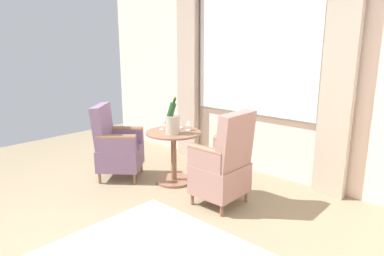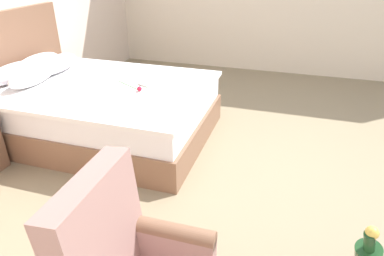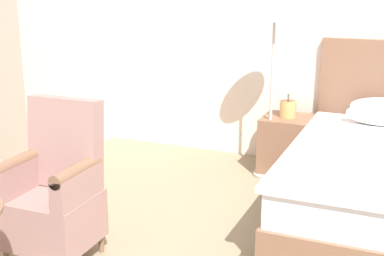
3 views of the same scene
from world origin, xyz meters
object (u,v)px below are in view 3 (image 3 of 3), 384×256
nightstand (286,145)px  floor_lamp_brass (274,29)px  armchair_by_window (55,193)px  bedside_lamp (289,88)px

nightstand → floor_lamp_brass: bearing=-125.5°
floor_lamp_brass → armchair_by_window: bearing=-113.5°
nightstand → floor_lamp_brass: floor_lamp_brass is taller
nightstand → armchair_by_window: size_ratio=0.52×
nightstand → bedside_lamp: bedside_lamp is taller
bedside_lamp → floor_lamp_brass: (-0.12, -0.17, 0.55)m
bedside_lamp → armchair_by_window: armchair_by_window is taller
nightstand → floor_lamp_brass: 1.12m
floor_lamp_brass → armchair_by_window: floor_lamp_brass is taller
bedside_lamp → floor_lamp_brass: bearing=-125.5°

